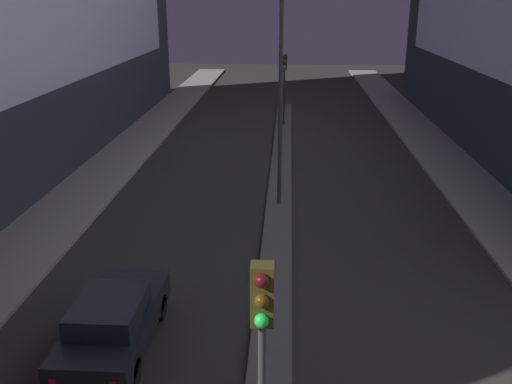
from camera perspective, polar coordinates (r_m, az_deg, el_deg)
name	(u,v)px	position (r m, az deg, el deg)	size (l,w,h in m)	color
median_strip	(280,187)	(24.25, 2.41, 0.46)	(0.98, 38.28, 0.14)	#56544F
traffic_light_near	(262,339)	(8.19, 0.60, -14.46)	(0.32, 0.42, 4.29)	#383838
traffic_light_mid	(284,73)	(35.38, 2.85, 11.75)	(0.32, 0.42, 4.29)	#383838
street_lamp	(281,25)	(20.90, 2.57, 16.36)	(0.63, 0.63, 9.10)	#383838
car_left_lane	(114,322)	(13.77, -14.06, -12.50)	(1.72, 4.30, 1.44)	black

